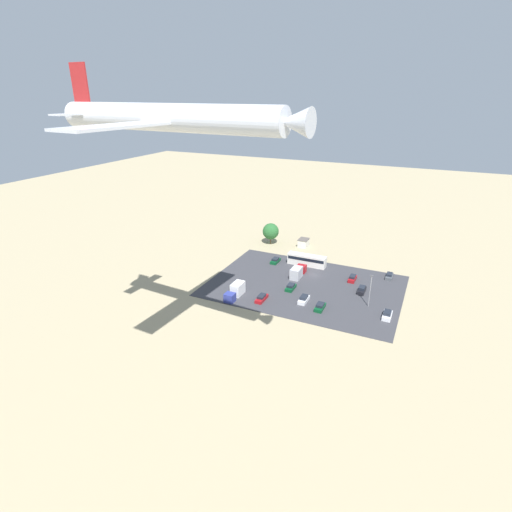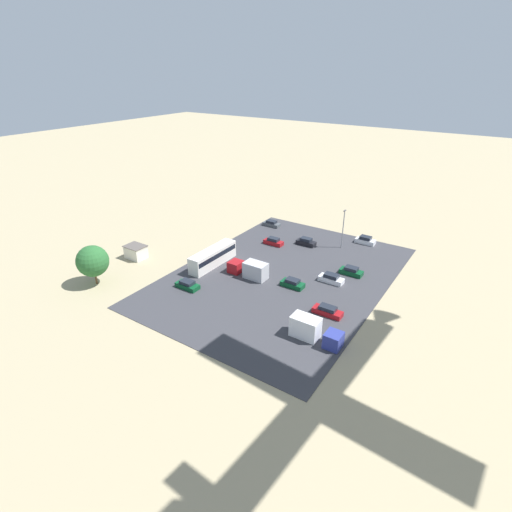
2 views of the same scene
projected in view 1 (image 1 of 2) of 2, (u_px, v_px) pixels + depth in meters
The scene contains 18 objects.
ground_plane at pixel (313, 275), 115.51m from camera, with size 400.00×400.00×0.00m, color tan.
parking_lot_surface at pixel (305, 286), 109.01m from camera, with size 50.89×36.24×0.08m.
shed_building at pixel (303, 243), 136.46m from camera, with size 3.25×4.18×2.70m.
bus at pixel (307, 260), 121.13m from camera, with size 11.70×2.62×3.40m.
parked_car_0 at pixel (362, 290), 105.22m from camera, with size 1.81×4.21×1.61m.
parked_car_1 at pixel (387, 315), 93.28m from camera, with size 1.95×4.27×1.65m.
parked_car_2 at pixel (262, 298), 101.12m from camera, with size 1.80×4.76×1.46m.
parked_car_3 at pixel (275, 261), 123.70m from camera, with size 1.98×4.34×1.42m.
parked_car_4 at pixel (291, 287), 106.75m from camera, with size 1.91×4.18×1.47m.
parked_car_5 at pixel (304, 299), 100.43m from camera, with size 1.87×4.49×1.58m.
parked_car_6 at pixel (389, 276), 113.38m from camera, with size 1.77×4.27×1.41m.
parked_car_7 at pixel (320, 307), 96.96m from camera, with size 1.90×4.26×1.50m.
parked_car_8 at pixel (352, 278), 111.76m from camera, with size 1.76×4.33×1.55m.
parked_truck_0 at pixel (298, 272), 113.96m from camera, with size 2.59×7.83×3.09m.
parked_truck_1 at pixel (236, 291), 102.80m from camera, with size 2.47×7.62×3.22m.
tree_near_shed at pixel (271, 231), 137.68m from camera, with size 5.61×5.61×7.37m.
light_pole_lot_centre at pixel (370, 289), 96.69m from camera, with size 0.90×0.28×8.43m.
airplane at pixel (172, 118), 57.44m from camera, with size 42.30×35.16×9.80m.
Camera 1 is at (-29.00, 102.03, 48.96)m, focal length 28.00 mm.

